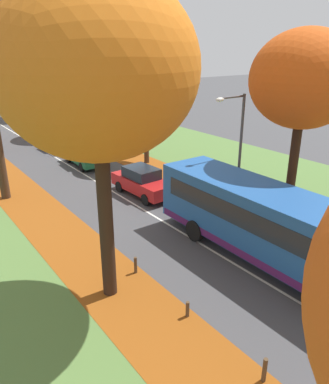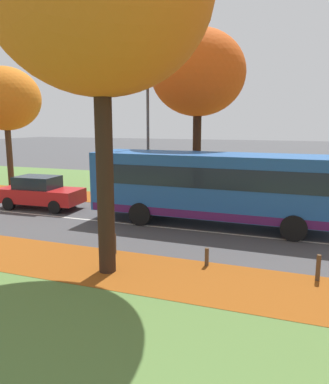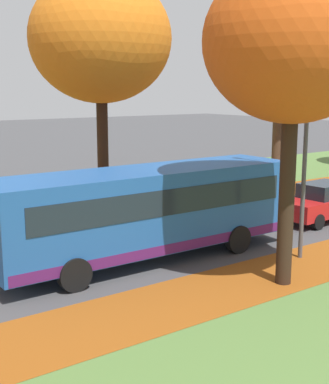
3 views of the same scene
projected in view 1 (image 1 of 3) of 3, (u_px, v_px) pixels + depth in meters
leaf_litter_left at (79, 252)px, 15.78m from camera, size 2.80×60.00×0.00m
grass_verge_right at (217, 162)px, 27.91m from camera, size 12.00×90.00×0.01m
leaf_litter_right at (232, 201)px, 20.88m from camera, size 2.80×60.00×0.00m
road_centre_line at (108, 188)px, 22.82m from camera, size 0.12×80.00×0.01m
tree_left_near at (96, 69)px, 10.48m from camera, size 5.88×5.88×10.19m
tree_right_near at (304, 80)px, 16.50m from camera, size 4.85×4.85×8.92m
tree_right_mid at (145, 84)px, 25.77m from camera, size 4.29×4.29×7.62m
tree_right_far at (74, 70)px, 34.56m from camera, size 5.43×5.43×8.49m
tree_right_distant at (36, 56)px, 43.05m from camera, size 5.52×5.52×9.54m
bollard_third at (265, 370)px, 9.59m from camera, size 0.12×0.12×0.74m
bollard_fourth at (188, 309)px, 11.94m from camera, size 0.12×0.12×0.56m
bollard_fifth at (136, 265)px, 14.23m from camera, size 0.12×0.12×0.68m
streetlamp_right at (236, 141)px, 18.38m from camera, size 1.89×0.28×6.00m
bus at (267, 222)px, 14.62m from camera, size 2.73×10.42×2.98m
car_red_lead at (143, 182)px, 21.57m from camera, size 1.94×4.28×1.62m
car_green_following at (84, 154)px, 26.98m from camera, size 1.93×4.27×1.62m
car_blue_third_in_line at (59, 139)px, 31.22m from camera, size 1.89×4.25×1.62m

